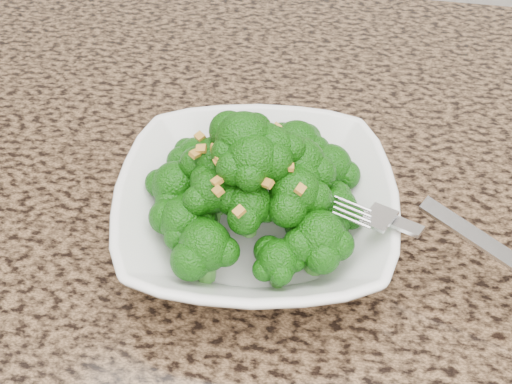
# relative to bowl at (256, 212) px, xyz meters

# --- Properties ---
(granite_counter) EXTENTS (1.64, 1.04, 0.03)m
(granite_counter) POSITION_rel_bowl_xyz_m (0.09, -0.08, -0.04)
(granite_counter) COLOR brown
(granite_counter) RESTS_ON cabinet
(bowl) EXTENTS (0.25, 0.25, 0.05)m
(bowl) POSITION_rel_bowl_xyz_m (0.00, 0.00, 0.00)
(bowl) COLOR white
(bowl) RESTS_ON granite_counter
(broccoli_pile) EXTENTS (0.20, 0.20, 0.07)m
(broccoli_pile) POSITION_rel_bowl_xyz_m (0.00, 0.00, 0.06)
(broccoli_pile) COLOR #135609
(broccoli_pile) RESTS_ON bowl
(garlic_topping) EXTENTS (0.12, 0.12, 0.01)m
(garlic_topping) POSITION_rel_bowl_xyz_m (0.00, 0.00, 0.10)
(garlic_topping) COLOR #C18A2F
(garlic_topping) RESTS_ON broccoli_pile
(fork) EXTENTS (0.19, 0.12, 0.01)m
(fork) POSITION_rel_bowl_xyz_m (0.12, -0.03, 0.03)
(fork) COLOR silver
(fork) RESTS_ON bowl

